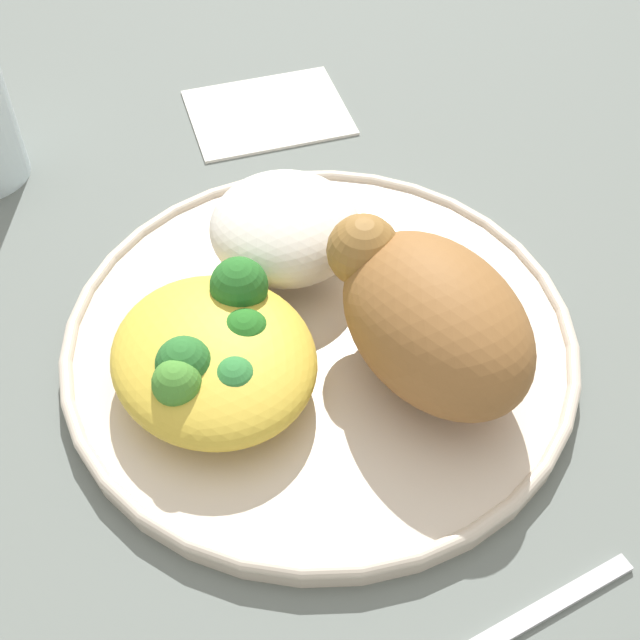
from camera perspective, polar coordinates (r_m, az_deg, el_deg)
name	(u,v)px	position (r m, az deg, el deg)	size (l,w,h in m)	color
ground_plane	(320,350)	(0.47, 0.00, -1.92)	(2.00, 2.00, 0.00)	slate
plate	(320,341)	(0.47, 0.00, -1.35)	(0.27, 0.27, 0.01)	beige
roasted_chicken	(430,317)	(0.42, 7.11, 0.19)	(0.12, 0.08, 0.07)	#936031
rice_pile	(285,227)	(0.48, -2.26, 5.97)	(0.08, 0.08, 0.04)	silver
mac_cheese_with_broccoli	(216,356)	(0.43, -6.68, -2.34)	(0.11, 0.10, 0.05)	gold
napkin	(268,111)	(0.62, -3.37, 13.26)	(0.08, 0.11, 0.00)	white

